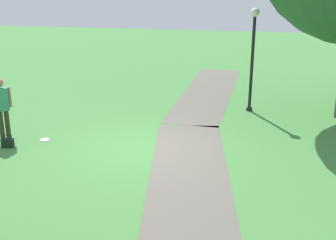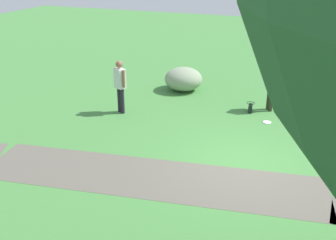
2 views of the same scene
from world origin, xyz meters
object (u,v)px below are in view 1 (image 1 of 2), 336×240
handbag_on_grass (8,142)px  frisbee_on_grass (45,140)px  woman_with_handbag (2,105)px  lamp_post (253,48)px

handbag_on_grass → frisbee_on_grass: (-0.66, 0.72, -0.13)m
woman_with_handbag → handbag_on_grass: woman_with_handbag is taller
lamp_post → handbag_on_grass: size_ratio=9.97×
lamp_post → woman_with_handbag: (3.87, -6.56, -1.07)m
woman_with_handbag → frisbee_on_grass: bearing=95.5°
lamp_post → frisbee_on_grass: size_ratio=12.87×
lamp_post → handbag_on_grass: 7.85m
handbag_on_grass → woman_with_handbag: bearing=-146.0°
woman_with_handbag → handbag_on_grass: size_ratio=5.11×
frisbee_on_grass → lamp_post: bearing=124.5°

